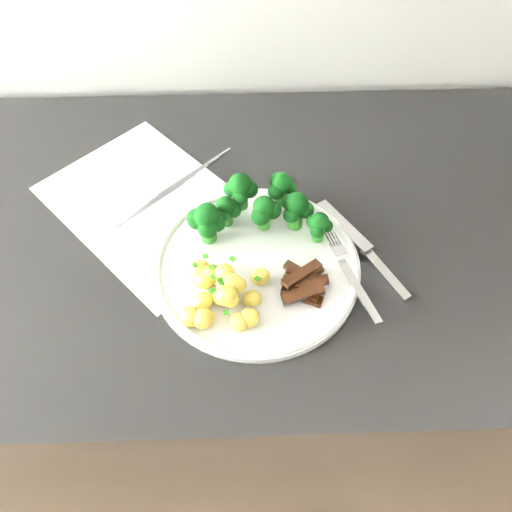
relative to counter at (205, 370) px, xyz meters
name	(u,v)px	position (x,y,z in m)	size (l,w,h in m)	color
counter	(205,370)	(0.00, 0.00, 0.00)	(2.48, 0.62, 0.93)	black
recipe_paper	(151,206)	(-0.05, 0.05, 0.47)	(0.38, 0.39, 0.00)	white
plate	(256,266)	(0.11, -0.07, 0.47)	(0.29, 0.29, 0.02)	white
broccoli	(256,206)	(0.11, 0.00, 0.52)	(0.20, 0.11, 0.07)	#1D5E15
potatoes	(221,292)	(0.06, -0.12, 0.49)	(0.12, 0.11, 0.04)	#E6D751
beef_strips	(304,285)	(0.17, -0.11, 0.49)	(0.07, 0.07, 0.03)	black
fork	(352,276)	(0.23, -0.10, 0.48)	(0.06, 0.16, 0.02)	silver
knife	(373,260)	(0.27, -0.07, 0.47)	(0.11, 0.18, 0.02)	silver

